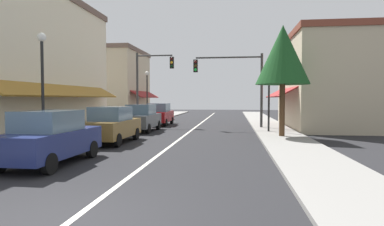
# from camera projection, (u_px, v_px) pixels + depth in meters

# --- Properties ---
(ground_plane) EXTENTS (80.00, 80.00, 0.00)m
(ground_plane) POSITION_uv_depth(u_px,v_px,m) (193.00, 129.00, 23.30)
(ground_plane) COLOR black
(sidewalk_left) EXTENTS (2.60, 56.00, 0.12)m
(sidewalk_left) POSITION_uv_depth(u_px,v_px,m) (119.00, 127.00, 23.99)
(sidewalk_left) COLOR gray
(sidewalk_left) RESTS_ON ground
(sidewalk_right) EXTENTS (2.60, 56.00, 0.12)m
(sidewalk_right) POSITION_uv_depth(u_px,v_px,m) (272.00, 129.00, 22.60)
(sidewalk_right) COLOR gray
(sidewalk_right) RESTS_ON ground
(lane_center_stripe) EXTENTS (0.14, 52.00, 0.01)m
(lane_center_stripe) POSITION_uv_depth(u_px,v_px,m) (193.00, 129.00, 23.30)
(lane_center_stripe) COLOR silver
(lane_center_stripe) RESTS_ON ground
(storefront_left_block) EXTENTS (5.34, 14.20, 8.34)m
(storefront_left_block) POSITION_uv_depth(u_px,v_px,m) (24.00, 62.00, 18.28)
(storefront_left_block) COLOR beige
(storefront_left_block) RESTS_ON ground
(storefront_right_block) EXTENTS (6.35, 10.20, 6.75)m
(storefront_right_block) POSITION_uv_depth(u_px,v_px,m) (323.00, 82.00, 23.95)
(storefront_right_block) COLOR #BCAD8E
(storefront_right_block) RESTS_ON ground
(storefront_far_left) EXTENTS (7.28, 8.20, 7.21)m
(storefront_far_left) POSITION_uv_depth(u_px,v_px,m) (112.00, 85.00, 34.28)
(storefront_far_left) COLOR #BCAD8E
(storefront_far_left) RESTS_ON ground
(parked_car_nearest_left) EXTENTS (1.84, 4.13, 1.77)m
(parked_car_nearest_left) POSITION_uv_depth(u_px,v_px,m) (50.00, 138.00, 10.69)
(parked_car_nearest_left) COLOR navy
(parked_car_nearest_left) RESTS_ON ground
(parked_car_second_left) EXTENTS (1.81, 4.11, 1.77)m
(parked_car_second_left) POSITION_uv_depth(u_px,v_px,m) (112.00, 125.00, 15.89)
(parked_car_second_left) COLOR brown
(parked_car_second_left) RESTS_ON ground
(parked_car_third_left) EXTENTS (1.79, 4.10, 1.77)m
(parked_car_third_left) POSITION_uv_depth(u_px,v_px,m) (142.00, 118.00, 21.46)
(parked_car_third_left) COLOR #4C5156
(parked_car_third_left) RESTS_ON ground
(parked_car_far_left) EXTENTS (1.82, 4.12, 1.77)m
(parked_car_far_left) POSITION_uv_depth(u_px,v_px,m) (159.00, 114.00, 26.59)
(parked_car_far_left) COLOR maroon
(parked_car_far_left) RESTS_ON ground
(traffic_signal_mast_arm) EXTENTS (4.94, 0.50, 5.35)m
(traffic_signal_mast_arm) POSITION_uv_depth(u_px,v_px,m) (237.00, 77.00, 23.36)
(traffic_signal_mast_arm) COLOR #333333
(traffic_signal_mast_arm) RESTS_ON ground
(traffic_signal_left_corner) EXTENTS (3.09, 0.50, 5.80)m
(traffic_signal_left_corner) POSITION_uv_depth(u_px,v_px,m) (149.00, 78.00, 25.91)
(traffic_signal_left_corner) COLOR #333333
(traffic_signal_left_corner) RESTS_ON ground
(street_lamp_left_near) EXTENTS (0.36, 0.36, 4.86)m
(street_lamp_left_near) POSITION_uv_depth(u_px,v_px,m) (42.00, 72.00, 13.50)
(street_lamp_left_near) COLOR black
(street_lamp_left_near) RESTS_ON ground
(street_lamp_right_mid) EXTENTS (0.36, 0.36, 4.37)m
(street_lamp_right_mid) POSITION_uv_depth(u_px,v_px,m) (269.00, 85.00, 20.32)
(street_lamp_right_mid) COLOR black
(street_lamp_right_mid) RESTS_ON ground
(street_lamp_left_far) EXTENTS (0.36, 0.36, 4.59)m
(street_lamp_left_far) POSITION_uv_depth(u_px,v_px,m) (147.00, 88.00, 29.32)
(street_lamp_left_far) COLOR black
(street_lamp_left_far) RESTS_ON ground
(tree_right_near) EXTENTS (2.90, 2.90, 6.12)m
(tree_right_near) POSITION_uv_depth(u_px,v_px,m) (283.00, 55.00, 17.70)
(tree_right_near) COLOR #4C331E
(tree_right_near) RESTS_ON ground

